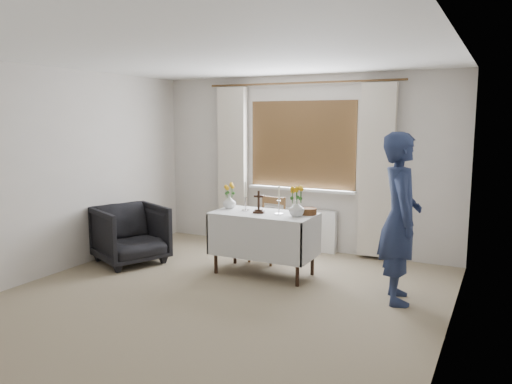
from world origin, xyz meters
TOP-DOWN VIEW (x-y plane):
  - ground at (0.00, 0.00)m, footprint 5.00×5.00m
  - altar_table at (0.05, 1.13)m, footprint 1.24×0.64m
  - wooden_chair at (-0.16, 1.65)m, footprint 0.44×0.44m
  - armchair at (-1.73, 0.78)m, footprint 1.10×1.09m
  - person at (1.69, 0.95)m, footprint 0.60×0.74m
  - radiator at (0.00, 2.42)m, footprint 1.10×0.10m
  - wooden_cross at (0.00, 1.08)m, footprint 0.15×0.12m
  - candlestick_left at (-0.21, 1.14)m, footprint 0.13×0.13m
  - candlestick_right at (0.25, 1.13)m, footprint 0.13×0.13m
  - flower_vase_left at (-0.47, 1.20)m, footprint 0.20×0.20m
  - flower_vase_right at (0.49, 1.10)m, footprint 0.23×0.23m
  - wicker_basket at (0.56, 1.28)m, footprint 0.26×0.26m

SIDE VIEW (x-z plane):
  - ground at x=0.00m, z-range 0.00..0.00m
  - radiator at x=0.00m, z-range 0.00..0.60m
  - altar_table at x=0.05m, z-range 0.00..0.76m
  - armchair at x=-1.73m, z-range 0.00..0.77m
  - wooden_chair at x=-0.16m, z-range 0.00..0.86m
  - wicker_basket at x=0.56m, z-range 0.76..0.84m
  - flower_vase_left at x=-0.47m, z-range 0.76..0.93m
  - flower_vase_right at x=0.49m, z-range 0.76..0.95m
  - person at x=1.69m, z-range 0.00..1.76m
  - wooden_cross at x=0.00m, z-range 0.76..1.04m
  - candlestick_right at x=0.25m, z-range 0.76..1.10m
  - candlestick_left at x=-0.21m, z-range 0.76..1.12m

